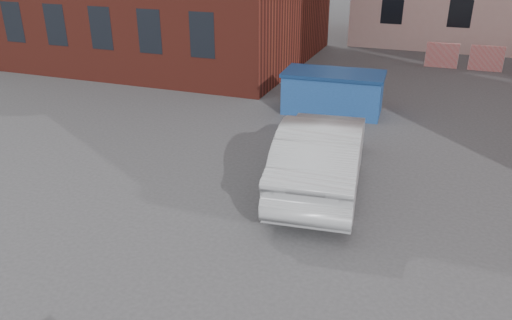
% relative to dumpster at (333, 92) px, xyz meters
% --- Properties ---
extents(ground, '(120.00, 120.00, 0.00)m').
position_rel_dumpster_xyz_m(ground, '(0.44, -7.61, -0.63)').
color(ground, '#38383A').
rests_on(ground, ground).
extents(barriers, '(4.70, 0.18, 1.00)m').
position_rel_dumpster_xyz_m(barriers, '(4.64, 7.39, -0.13)').
color(barriers, red).
rests_on(barriers, ground).
extents(dumpster, '(3.08, 1.71, 1.26)m').
position_rel_dumpster_xyz_m(dumpster, '(0.00, 0.00, 0.00)').
color(dumpster, navy).
rests_on(dumpster, ground).
extents(silver_car, '(2.19, 4.86, 1.55)m').
position_rel_dumpster_xyz_m(silver_car, '(0.87, -5.04, 0.14)').
color(silver_car, '#9B9EA2').
rests_on(silver_car, ground).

